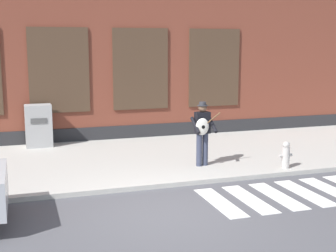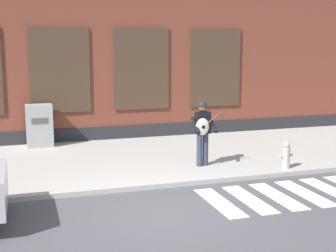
# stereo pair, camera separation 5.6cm
# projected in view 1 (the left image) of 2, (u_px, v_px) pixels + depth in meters

# --- Properties ---
(ground_plane) EXTENTS (160.00, 160.00, 0.00)m
(ground_plane) POSITION_uv_depth(u_px,v_px,m) (167.00, 213.00, 9.10)
(ground_plane) COLOR #4C4C51
(sidewalk) EXTENTS (28.00, 5.44, 0.11)m
(sidewalk) POSITION_uv_depth(u_px,v_px,m) (120.00, 160.00, 13.09)
(sidewalk) COLOR #ADAAA3
(sidewalk) RESTS_ON ground
(building_backdrop) EXTENTS (28.00, 4.06, 9.45)m
(building_backdrop) POSITION_uv_depth(u_px,v_px,m) (89.00, 3.00, 16.71)
(building_backdrop) COLOR brown
(building_backdrop) RESTS_ON ground
(crosswalk) EXTENTS (5.20, 1.90, 0.01)m
(crosswalk) POSITION_uv_depth(u_px,v_px,m) (318.00, 191.00, 10.44)
(crosswalk) COLOR silver
(crosswalk) RESTS_ON ground
(busker) EXTENTS (0.71, 0.53, 1.68)m
(busker) POSITION_uv_depth(u_px,v_px,m) (202.00, 130.00, 12.08)
(busker) COLOR #33384C
(busker) RESTS_ON sidewalk
(utility_box) EXTENTS (0.80, 0.58, 1.31)m
(utility_box) POSITION_uv_depth(u_px,v_px,m) (39.00, 126.00, 14.47)
(utility_box) COLOR #9E9E9E
(utility_box) RESTS_ON sidewalk
(fire_hydrant) EXTENTS (0.38, 0.20, 0.70)m
(fire_hydrant) POSITION_uv_depth(u_px,v_px,m) (286.00, 155.00, 11.97)
(fire_hydrant) COLOR #B2ADA8
(fire_hydrant) RESTS_ON sidewalk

